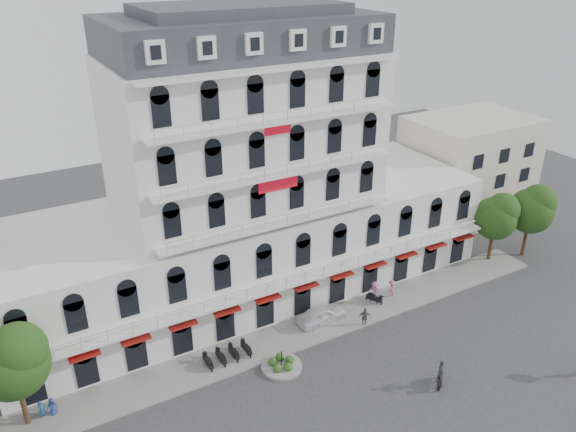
# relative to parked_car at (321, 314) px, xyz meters

# --- Properties ---
(ground) EXTENTS (120.00, 120.00, 0.00)m
(ground) POSITION_rel_parked_car_xyz_m (-2.90, -9.50, -0.78)
(ground) COLOR #38383A
(ground) RESTS_ON ground
(sidewalk) EXTENTS (53.00, 4.00, 0.16)m
(sidewalk) POSITION_rel_parked_car_xyz_m (-2.90, -0.50, -0.70)
(sidewalk) COLOR gray
(sidewalk) RESTS_ON ground
(main_building) EXTENTS (45.00, 15.00, 25.80)m
(main_building) POSITION_rel_parked_car_xyz_m (-2.90, 8.50, 9.19)
(main_building) COLOR silver
(main_building) RESTS_ON ground
(flank_building_east) EXTENTS (14.00, 10.00, 12.00)m
(flank_building_east) POSITION_rel_parked_car_xyz_m (27.10, 10.50, 5.22)
(flank_building_east) COLOR beige
(flank_building_east) RESTS_ON ground
(traffic_island) EXTENTS (3.20, 3.20, 1.60)m
(traffic_island) POSITION_rel_parked_car_xyz_m (-5.90, -3.50, -0.52)
(traffic_island) COLOR gray
(traffic_island) RESTS_ON ground
(parked_scooter_row) EXTENTS (4.40, 1.80, 1.10)m
(parked_scooter_row) POSITION_rel_parked_car_xyz_m (-9.25, -0.70, -0.78)
(parked_scooter_row) COLOR black
(parked_scooter_row) RESTS_ON ground
(tree_west_inner) EXTENTS (4.76, 4.76, 8.25)m
(tree_west_inner) POSITION_rel_parked_car_xyz_m (-23.84, -0.02, 4.91)
(tree_west_inner) COLOR #382314
(tree_west_inner) RESTS_ON ground
(tree_east_inner) EXTENTS (4.40, 4.37, 7.57)m
(tree_east_inner) POSITION_rel_parked_car_xyz_m (21.16, 0.48, 4.44)
(tree_east_inner) COLOR #382314
(tree_east_inner) RESTS_ON ground
(tree_east_outer) EXTENTS (4.65, 4.65, 8.05)m
(tree_east_outer) POSITION_rel_parked_car_xyz_m (25.16, -0.52, 4.78)
(tree_east_outer) COLOR #382314
(tree_east_outer) RESTS_ON ground
(parked_car) EXTENTS (4.66, 2.11, 1.55)m
(parked_car) POSITION_rel_parked_car_xyz_m (0.00, 0.00, 0.00)
(parked_car) COLOR white
(parked_car) RESTS_ON ground
(rider_northeast) EXTENTS (1.33, 1.29, 2.36)m
(rider_northeast) POSITION_rel_parked_car_xyz_m (3.49, -11.01, 0.42)
(rider_northeast) COLOR #222228
(rider_northeast) RESTS_ON ground
(rider_center) EXTENTS (1.18, 1.56, 2.33)m
(rider_center) POSITION_rel_parked_car_xyz_m (5.75, 0.00, 0.47)
(rider_center) COLOR black
(rider_center) RESTS_ON ground
(pedestrian_left) EXTENTS (0.83, 0.63, 1.51)m
(pedestrian_left) POSITION_rel_parked_car_xyz_m (-22.22, 0.00, -0.02)
(pedestrian_left) COLOR navy
(pedestrian_left) RESTS_ON ground
(pedestrian_mid) EXTENTS (1.14, 0.92, 1.81)m
(pedestrian_mid) POSITION_rel_parked_car_xyz_m (2.98, -2.31, 0.13)
(pedestrian_mid) COLOR #5C5D64
(pedestrian_mid) RESTS_ON ground
(pedestrian_right) EXTENTS (1.23, 0.76, 1.83)m
(pedestrian_right) POSITION_rel_parked_car_xyz_m (7.76, 0.00, 0.14)
(pedestrian_right) COLOR #C1668B
(pedestrian_right) RESTS_ON ground
(pedestrian_far) EXTENTS (0.68, 0.57, 1.58)m
(pedestrian_far) POSITION_rel_parked_car_xyz_m (-22.90, 0.00, 0.02)
(pedestrian_far) COLOR #284F7A
(pedestrian_far) RESTS_ON ground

